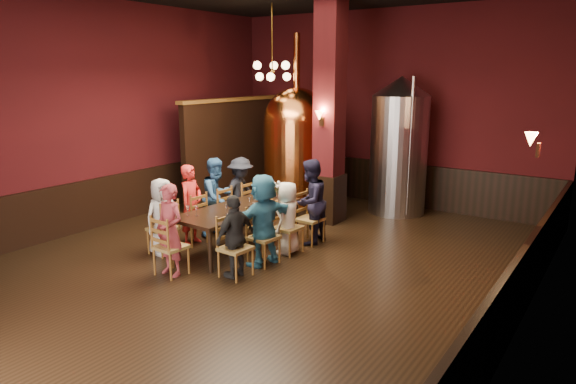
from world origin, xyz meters
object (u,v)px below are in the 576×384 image
Objects in this scene: person_1 at (191,205)px; rose_vase at (277,187)px; copper_kettle at (296,147)px; steel_vessel at (399,146)px; person_2 at (217,197)px; dining_table at (238,211)px; person_0 at (162,216)px.

person_1 is 4.62× the size of rose_vase.
person_1 is at bearing -93.54° from copper_kettle.
person_1 is 0.49× the size of steel_vessel.
steel_vessel is (2.20, 3.51, 0.75)m from person_2.
steel_vessel is at bearing 73.42° from dining_table.
dining_table is at bearing -98.09° from rose_vase.
person_0 is at bearing -115.08° from steel_vessel.
dining_table is 7.69× the size of rose_vase.
steel_vessel is at bearing -31.20° from person_2.
dining_table is at bearing -76.91° from copper_kettle.
steel_vessel reaches higher than person_1.
copper_kettle reaches higher than rose_vase.
rose_vase is (0.81, -1.88, -0.46)m from copper_kettle.
person_0 is 1.33m from person_2.
rose_vase is at bearing -66.72° from copper_kettle.
copper_kettle is (0.20, 3.17, 0.69)m from person_1.
steel_vessel reaches higher than dining_table.
dining_table is 4.20m from steel_vessel.
person_0 is at bearing 178.05° from person_2.
copper_kettle reaches higher than person_1.
person_2 is 2.60m from copper_kettle.
person_2 is (0.03, 0.66, 0.02)m from person_1.
person_1 is (0.03, 0.67, 0.07)m from person_0.
rose_vase is (1.01, 1.28, 0.22)m from person_1.
copper_kettle is (0.23, 3.83, 0.76)m from person_0.
person_1 is at bearing -118.16° from steel_vessel.
person_1 is at bearing -128.14° from rose_vase.
copper_kettle is at bearing -2.87° from person_2.
person_2 reaches higher than person_1.
copper_kettle reaches higher than steel_vessel.
dining_table is 3.04m from copper_kettle.
person_1 reaches higher than rose_vase.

